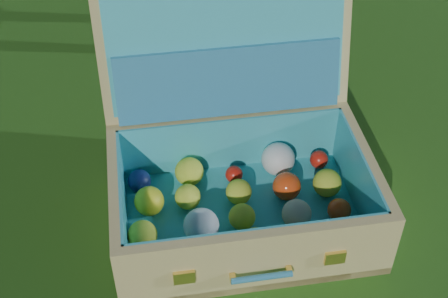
# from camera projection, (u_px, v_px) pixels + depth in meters

# --- Properties ---
(ground) EXTENTS (60.00, 60.00, 0.00)m
(ground) POSITION_uv_depth(u_px,v_px,m) (254.00, 228.00, 1.57)
(ground) COLOR #215114
(ground) RESTS_ON ground
(suitcase) EXTENTS (0.81, 0.78, 0.60)m
(suitcase) POSITION_uv_depth(u_px,v_px,m) (237.00, 150.00, 1.54)
(suitcase) COLOR #D0BA70
(suitcase) RESTS_ON ground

